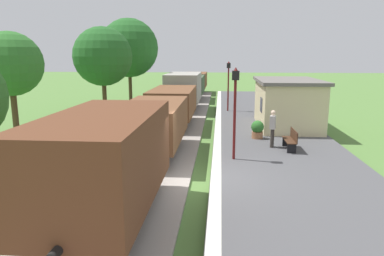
{
  "coord_description": "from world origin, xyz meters",
  "views": [
    {
      "loc": [
        0.5,
        -11.8,
        4.42
      ],
      "look_at": [
        -0.53,
        1.16,
        1.75
      ],
      "focal_mm": 33.52,
      "sensor_mm": 36.0,
      "label": 1
    }
  ],
  "objects_px": {
    "tree_field_left": "(129,48)",
    "lamp_post_near": "(235,97)",
    "tree_trackside_mid": "(10,64)",
    "person_waiting": "(273,127)",
    "potted_planter": "(257,129)",
    "lamp_post_far": "(228,77)",
    "freight_train": "(178,98)",
    "bench_near_hut": "(291,139)",
    "tree_trackside_far": "(103,57)",
    "bench_down_platform": "(265,108)",
    "station_hut": "(287,103)"
  },
  "relations": [
    {
      "from": "lamp_post_near",
      "to": "person_waiting",
      "type": "bearing_deg",
      "value": 48.71
    },
    {
      "from": "person_waiting",
      "to": "tree_trackside_mid",
      "type": "height_order",
      "value": "tree_trackside_mid"
    },
    {
      "from": "tree_trackside_mid",
      "to": "freight_train",
      "type": "bearing_deg",
      "value": 50.69
    },
    {
      "from": "lamp_post_far",
      "to": "tree_field_left",
      "type": "distance_m",
      "value": 8.65
    },
    {
      "from": "person_waiting",
      "to": "lamp_post_near",
      "type": "bearing_deg",
      "value": 64.42
    },
    {
      "from": "tree_trackside_mid",
      "to": "person_waiting",
      "type": "bearing_deg",
      "value": 0.46
    },
    {
      "from": "potted_planter",
      "to": "person_waiting",
      "type": "bearing_deg",
      "value": -73.96
    },
    {
      "from": "lamp_post_near",
      "to": "freight_train",
      "type": "bearing_deg",
      "value": 108.66
    },
    {
      "from": "freight_train",
      "to": "tree_trackside_mid",
      "type": "xyz_separation_m",
      "value": [
        -6.83,
        -8.35,
        2.48
      ]
    },
    {
      "from": "bench_down_platform",
      "to": "tree_trackside_far",
      "type": "xyz_separation_m",
      "value": [
        -10.73,
        -2.4,
        3.58
      ]
    },
    {
      "from": "station_hut",
      "to": "lamp_post_far",
      "type": "xyz_separation_m",
      "value": [
        -3.32,
        5.81,
        1.15
      ]
    },
    {
      "from": "freight_train",
      "to": "person_waiting",
      "type": "relative_size",
      "value": 22.92
    },
    {
      "from": "potted_planter",
      "to": "tree_field_left",
      "type": "bearing_deg",
      "value": 129.45
    },
    {
      "from": "person_waiting",
      "to": "bench_down_platform",
      "type": "bearing_deg",
      "value": -79.18
    },
    {
      "from": "lamp_post_near",
      "to": "lamp_post_far",
      "type": "relative_size",
      "value": 1.0
    },
    {
      "from": "station_hut",
      "to": "potted_planter",
      "type": "height_order",
      "value": "station_hut"
    },
    {
      "from": "bench_near_hut",
      "to": "freight_train",
      "type": "bearing_deg",
      "value": 125.1
    },
    {
      "from": "person_waiting",
      "to": "potted_planter",
      "type": "distance_m",
      "value": 1.86
    },
    {
      "from": "tree_trackside_far",
      "to": "tree_field_left",
      "type": "relative_size",
      "value": 0.85
    },
    {
      "from": "bench_near_hut",
      "to": "potted_planter",
      "type": "distance_m",
      "value": 2.48
    },
    {
      "from": "station_hut",
      "to": "lamp_post_near",
      "type": "distance_m",
      "value": 7.86
    },
    {
      "from": "station_hut",
      "to": "tree_trackside_mid",
      "type": "height_order",
      "value": "tree_trackside_mid"
    },
    {
      "from": "tree_trackside_far",
      "to": "bench_near_hut",
      "type": "bearing_deg",
      "value": -33.24
    },
    {
      "from": "bench_down_platform",
      "to": "tree_trackside_mid",
      "type": "bearing_deg",
      "value": -144.71
    },
    {
      "from": "bench_down_platform",
      "to": "lamp_post_far",
      "type": "height_order",
      "value": "lamp_post_far"
    },
    {
      "from": "lamp_post_far",
      "to": "tree_trackside_mid",
      "type": "xyz_separation_m",
      "value": [
        -10.32,
        -10.88,
        1.18
      ]
    },
    {
      "from": "lamp_post_near",
      "to": "tree_field_left",
      "type": "relative_size",
      "value": 0.51
    },
    {
      "from": "tree_trackside_mid",
      "to": "tree_field_left",
      "type": "bearing_deg",
      "value": 80.27
    },
    {
      "from": "freight_train",
      "to": "station_hut",
      "type": "distance_m",
      "value": 7.55
    },
    {
      "from": "freight_train",
      "to": "bench_near_hut",
      "type": "relative_size",
      "value": 26.13
    },
    {
      "from": "lamp_post_near",
      "to": "station_hut",
      "type": "bearing_deg",
      "value": 64.78
    },
    {
      "from": "freight_train",
      "to": "tree_trackside_far",
      "type": "height_order",
      "value": "tree_trackside_far"
    },
    {
      "from": "station_hut",
      "to": "lamp_post_near",
      "type": "height_order",
      "value": "lamp_post_near"
    },
    {
      "from": "person_waiting",
      "to": "lamp_post_far",
      "type": "relative_size",
      "value": 0.46
    },
    {
      "from": "bench_near_hut",
      "to": "potted_planter",
      "type": "bearing_deg",
      "value": 120.84
    },
    {
      "from": "person_waiting",
      "to": "potted_planter",
      "type": "height_order",
      "value": "person_waiting"
    },
    {
      "from": "person_waiting",
      "to": "tree_field_left",
      "type": "relative_size",
      "value": 0.23
    },
    {
      "from": "lamp_post_near",
      "to": "bench_near_hut",
      "type": "bearing_deg",
      "value": 32.88
    },
    {
      "from": "potted_planter",
      "to": "lamp_post_far",
      "type": "xyz_separation_m",
      "value": [
        -1.32,
        9.05,
        2.08
      ]
    },
    {
      "from": "freight_train",
      "to": "bench_down_platform",
      "type": "xyz_separation_m",
      "value": [
        6.07,
        0.79,
        -0.78
      ]
    },
    {
      "from": "freight_train",
      "to": "tree_trackside_far",
      "type": "relative_size",
      "value": 6.33
    },
    {
      "from": "bench_near_hut",
      "to": "lamp_post_near",
      "type": "relative_size",
      "value": 0.41
    },
    {
      "from": "bench_down_platform",
      "to": "lamp_post_near",
      "type": "bearing_deg",
      "value": -103.13
    },
    {
      "from": "potted_planter",
      "to": "tree_trackside_mid",
      "type": "distance_m",
      "value": 12.22
    },
    {
      "from": "tree_field_left",
      "to": "lamp_post_near",
      "type": "bearing_deg",
      "value": -62.08
    },
    {
      "from": "tree_trackside_mid",
      "to": "tree_trackside_far",
      "type": "bearing_deg",
      "value": 72.06
    },
    {
      "from": "bench_near_hut",
      "to": "tree_trackside_far",
      "type": "height_order",
      "value": "tree_trackside_far"
    },
    {
      "from": "lamp_post_near",
      "to": "potted_planter",
      "type": "bearing_deg",
      "value": 70.83
    },
    {
      "from": "person_waiting",
      "to": "lamp_post_near",
      "type": "height_order",
      "value": "lamp_post_near"
    },
    {
      "from": "station_hut",
      "to": "tree_field_left",
      "type": "xyz_separation_m",
      "value": [
        -11.36,
        8.15,
        3.29
      ]
    }
  ]
}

